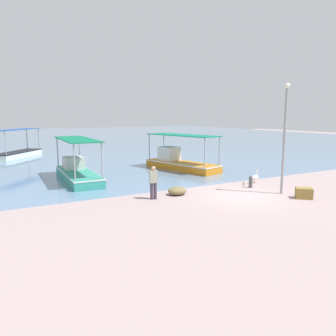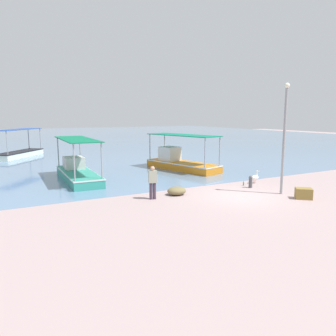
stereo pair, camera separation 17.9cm
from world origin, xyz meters
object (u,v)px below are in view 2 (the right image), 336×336
(fisherman_standing, at_px, (153,182))
(cargo_crate, at_px, (304,193))
(mooring_bollard, at_px, (251,181))
(glass_bottle, at_px, (244,184))
(lamp_post, at_px, (284,133))
(pelican, at_px, (255,177))
(fishing_boat_far_right, at_px, (20,152))
(net_pile, at_px, (177,191))
(fishing_boat_near_right, at_px, (180,161))
(fishing_boat_near_left, at_px, (78,171))

(fisherman_standing, distance_m, cargo_crate, 7.70)
(mooring_bollard, xyz_separation_m, cargo_crate, (0.64, -3.21, -0.11))
(cargo_crate, xyz_separation_m, glass_bottle, (-0.58, 3.87, -0.17))
(glass_bottle, bearing_deg, cargo_crate, -81.43)
(lamp_post, relative_size, mooring_bollard, 8.17)
(pelican, distance_m, lamp_post, 4.07)
(fishing_boat_far_right, height_order, pelican, fishing_boat_far_right)
(lamp_post, bearing_deg, net_pile, 154.07)
(fishing_boat_near_right, bearing_deg, fishing_boat_near_left, -176.63)
(fishing_boat_near_left, distance_m, lamp_post, 12.92)
(lamp_post, distance_m, net_pile, 6.43)
(fishing_boat_near_left, height_order, fishing_boat_near_right, same)
(pelican, height_order, net_pile, pelican)
(fishing_boat_near_right, relative_size, glass_bottle, 24.72)
(fishing_boat_near_right, relative_size, cargo_crate, 8.42)
(lamp_post, distance_m, fisherman_standing, 7.37)
(fishing_boat_far_right, bearing_deg, fisherman_standing, -77.65)
(fishing_boat_near_left, relative_size, net_pile, 6.27)
(pelican, bearing_deg, fishing_boat_far_right, 119.78)
(fishing_boat_near_left, xyz_separation_m, pelican, (9.51, -6.29, -0.20))
(pelican, height_order, glass_bottle, pelican)
(fishing_boat_near_left, xyz_separation_m, net_pile, (3.74, -6.58, -0.36))
(lamp_post, distance_m, cargo_crate, 3.28)
(net_pile, distance_m, glass_bottle, 4.71)
(lamp_post, height_order, cargo_crate, lamp_post)
(fishing_boat_far_right, relative_size, cargo_crate, 7.55)
(fishing_boat_near_left, bearing_deg, fisherman_standing, -71.98)
(fishing_boat_near_right, height_order, cargo_crate, fishing_boat_near_right)
(fisherman_standing, bearing_deg, pelican, 4.05)
(fishing_boat_near_left, relative_size, fishing_boat_near_right, 0.97)
(fishing_boat_near_right, height_order, pelican, fishing_boat_near_right)
(fisherman_standing, bearing_deg, net_pile, 8.50)
(fishing_boat_far_right, height_order, glass_bottle, fishing_boat_far_right)
(fishing_boat_near_right, xyz_separation_m, net_pile, (-4.29, -7.05, -0.41))
(fishing_boat_near_left, bearing_deg, fishing_boat_near_right, 3.37)
(lamp_post, height_order, glass_bottle, lamp_post)
(lamp_post, bearing_deg, fisherman_standing, 161.24)
(net_pile, bearing_deg, glass_bottle, 1.40)
(net_pile, height_order, glass_bottle, net_pile)
(fishing_boat_near_left, relative_size, mooring_bollard, 9.07)
(glass_bottle, bearing_deg, fisherman_standing, -176.85)
(pelican, bearing_deg, glass_bottle, -170.76)
(fishing_boat_near_left, relative_size, cargo_crate, 8.19)
(fishing_boat_near_right, distance_m, fisherman_standing, 9.32)
(net_pile, xyz_separation_m, cargo_crate, (5.29, -3.76, 0.06))
(fishing_boat_near_left, bearing_deg, pelican, -33.49)
(lamp_post, bearing_deg, fishing_boat_far_right, 115.49)
(fishing_boat_far_right, relative_size, fisherman_standing, 3.54)
(fishing_boat_far_right, height_order, mooring_bollard, fishing_boat_far_right)
(fishing_boat_near_right, distance_m, fishing_boat_far_right, 17.68)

